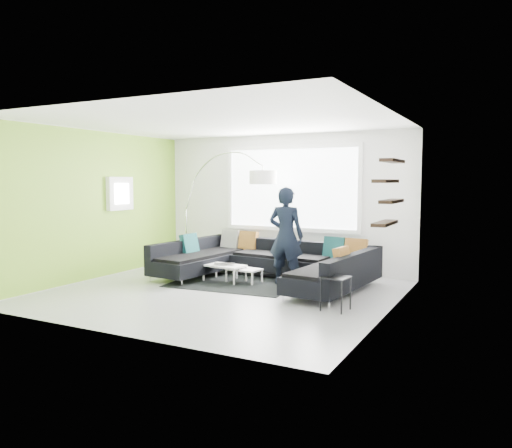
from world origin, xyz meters
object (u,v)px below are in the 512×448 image
(sectional_sofa, at_px, (263,264))
(laptop, at_px, (224,265))
(person, at_px, (286,236))
(coffee_table, at_px, (234,274))
(arc_lamp, at_px, (186,210))
(side_table, at_px, (336,294))

(sectional_sofa, relative_size, laptop, 8.71)
(person, bearing_deg, coffee_table, 10.88)
(coffee_table, height_order, arc_lamp, arc_lamp)
(sectional_sofa, height_order, laptop, sectional_sofa)
(sectional_sofa, distance_m, arc_lamp, 2.64)
(arc_lamp, distance_m, person, 2.91)
(side_table, distance_m, laptop, 2.63)
(arc_lamp, height_order, laptop, arc_lamp)
(laptop, bearing_deg, coffee_table, 5.08)
(side_table, height_order, laptop, side_table)
(coffee_table, bearing_deg, laptop, -141.96)
(arc_lamp, xyz_separation_m, person, (2.76, -0.85, -0.35))
(coffee_table, xyz_separation_m, arc_lamp, (-1.83, 1.09, 1.07))
(coffee_table, xyz_separation_m, person, (0.93, 0.23, 0.72))
(sectional_sofa, height_order, coffee_table, sectional_sofa)
(sectional_sofa, distance_m, side_table, 2.19)
(side_table, relative_size, person, 0.28)
(sectional_sofa, distance_m, coffee_table, 0.56)
(sectional_sofa, relative_size, side_table, 7.94)
(sectional_sofa, distance_m, person, 0.68)
(side_table, distance_m, person, 1.99)
(sectional_sofa, relative_size, person, 2.23)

